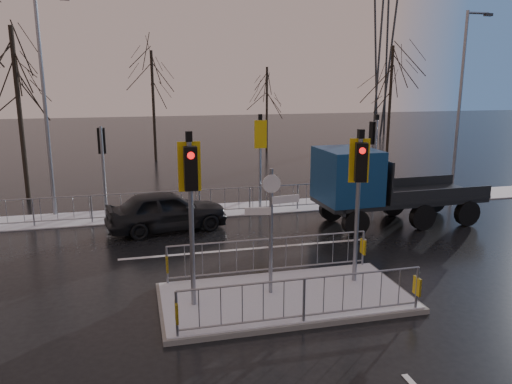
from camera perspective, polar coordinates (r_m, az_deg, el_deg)
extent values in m
plane|color=black|center=(12.40, 3.29, -12.22)|extent=(120.00, 120.00, 0.00)
cube|color=white|center=(20.29, -3.86, -2.05)|extent=(30.00, 2.00, 0.04)
cube|color=silver|center=(15.79, -0.79, -6.51)|extent=(8.00, 0.15, 0.01)
cube|color=slate|center=(12.37, 3.29, -11.97)|extent=(6.00, 3.00, 0.12)
cube|color=white|center=(12.34, 3.30, -11.66)|extent=(5.85, 2.85, 0.03)
cube|color=gold|center=(10.42, -9.06, -13.42)|extent=(0.05, 0.28, 0.42)
cube|color=gold|center=(12.03, 17.93, -10.19)|extent=(0.05, 0.28, 0.42)
cube|color=gold|center=(12.95, -10.14, -8.06)|extent=(0.05, 0.28, 0.42)
cube|color=gold|center=(14.28, 12.14, -6.13)|extent=(0.05, 0.28, 0.42)
cylinder|color=gray|center=(11.25, -7.38, -3.95)|extent=(0.11, 0.11, 3.80)
cube|color=black|center=(10.76, -7.48, 2.67)|extent=(0.28, 0.22, 0.95)
cylinder|color=red|center=(10.60, -7.46, 4.16)|extent=(0.16, 0.04, 0.16)
cube|color=yellow|center=(11.00, -7.63, 2.90)|extent=(0.50, 0.03, 1.10)
cube|color=black|center=(10.84, -7.69, 6.32)|extent=(0.14, 0.14, 0.22)
cylinder|color=gray|center=(12.76, 11.49, -2.29)|extent=(0.11, 0.11, 3.70)
cube|color=black|center=(12.32, 11.91, 3.33)|extent=(0.33, 0.28, 0.95)
cylinder|color=red|center=(12.16, 12.07, 4.64)|extent=(0.16, 0.08, 0.16)
cube|color=yellow|center=(12.56, 11.70, 3.53)|extent=(0.49, 0.16, 1.10)
cube|color=black|center=(12.40, 11.90, 6.53)|extent=(0.14, 0.14, 0.22)
cylinder|color=gray|center=(11.88, 1.72, -4.68)|extent=(0.09, 0.09, 3.10)
cube|color=silver|center=(11.76, 3.39, -0.84)|extent=(0.70, 0.14, 0.18)
cube|color=silver|center=(11.65, 0.22, -2.22)|extent=(0.62, 0.15, 0.18)
cylinder|color=silver|center=(11.55, 1.80, 0.95)|extent=(0.44, 0.03, 0.44)
cylinder|color=gray|center=(19.35, -17.02, 2.04)|extent=(0.11, 0.11, 3.50)
cube|color=black|center=(19.35, -17.23, 5.63)|extent=(0.28, 0.22, 0.95)
cylinder|color=red|center=(19.43, -17.27, 6.54)|extent=(0.16, 0.04, 0.16)
cylinder|color=gray|center=(19.91, 0.47, 3.06)|extent=(0.11, 0.11, 3.60)
cube|color=black|center=(19.91, 0.35, 6.69)|extent=(0.28, 0.22, 0.95)
cylinder|color=red|center=(19.98, 0.27, 7.58)|extent=(0.16, 0.04, 0.16)
cube|color=yellow|center=(19.67, 0.53, 6.61)|extent=(0.50, 0.03, 1.10)
cube|color=black|center=(19.67, 0.48, 8.57)|extent=(0.14, 0.14, 0.22)
cylinder|color=gray|center=(21.69, 13.40, 3.39)|extent=(0.11, 0.11, 3.50)
cube|color=black|center=(21.66, 13.25, 6.59)|extent=(0.33, 0.28, 0.95)
cylinder|color=red|center=(21.71, 13.10, 7.41)|extent=(0.16, 0.08, 0.16)
cube|color=black|center=(21.47, 13.66, 8.31)|extent=(0.14, 0.14, 0.22)
imported|color=black|center=(17.77, -10.15, -2.10)|extent=(4.40, 2.36, 1.42)
cylinder|color=black|center=(17.25, 11.32, -3.46)|extent=(0.94, 0.31, 0.93)
cylinder|color=black|center=(18.94, 8.63, -1.88)|extent=(0.94, 0.31, 0.93)
cylinder|color=black|center=(18.56, 18.49, -2.72)|extent=(0.94, 0.31, 0.93)
cylinder|color=black|center=(20.14, 15.39, -1.31)|extent=(0.94, 0.31, 0.93)
cylinder|color=black|center=(19.66, 22.98, -2.23)|extent=(0.94, 0.31, 0.93)
cylinder|color=black|center=(21.15, 19.70, -0.93)|extent=(0.94, 0.31, 0.93)
cube|color=black|center=(19.04, 16.02, -0.78)|extent=(6.21, 2.36, 0.15)
cube|color=navy|center=(17.80, 10.36, 1.89)|extent=(1.94, 2.30, 1.86)
cube|color=black|center=(18.15, 12.97, 3.18)|extent=(0.11, 1.86, 1.02)
cube|color=#2D3033|center=(17.79, 8.61, -1.46)|extent=(0.19, 2.14, 0.33)
cube|color=black|center=(19.56, 18.59, -0.20)|extent=(4.17, 2.38, 0.11)
cube|color=black|center=(18.36, 13.60, 1.66)|extent=(0.16, 2.23, 1.39)
cylinder|color=black|center=(23.72, -25.37, 7.90)|extent=(0.20, 0.20, 7.36)
cylinder|color=black|center=(32.78, -11.63, 9.54)|extent=(0.19, 0.19, 6.90)
cylinder|color=black|center=(36.01, 1.25, 9.35)|extent=(0.16, 0.16, 5.98)
cylinder|color=black|center=(36.18, 15.06, 10.03)|extent=(0.20, 0.20, 7.36)
cylinder|color=gray|center=(23.71, 22.21, 8.96)|extent=(0.14, 0.14, 8.00)
cylinder|color=gray|center=(24.12, 24.05, 18.17)|extent=(1.00, 0.10, 0.10)
cube|color=#2D3033|center=(24.41, 25.01, 17.89)|extent=(0.35, 0.18, 0.12)
cylinder|color=gray|center=(20.48, -22.94, 8.69)|extent=(0.14, 0.14, 8.20)
cylinder|color=#2D3033|center=(47.01, 14.84, 18.35)|extent=(1.18, 1.18, 19.97)
cylinder|color=#2D3033|center=(46.47, 13.46, 18.49)|extent=(1.18, 1.18, 19.97)
cylinder|color=#2D3033|center=(45.96, 15.58, 18.44)|extent=(1.18, 1.18, 19.97)
cylinder|color=#2D3033|center=(45.40, 14.19, 18.59)|extent=(1.18, 1.18, 19.97)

